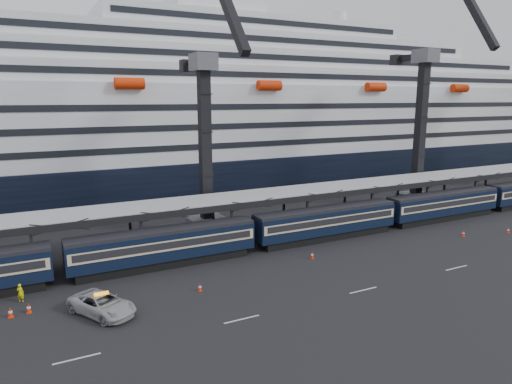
% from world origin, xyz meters
% --- Properties ---
extents(ground, '(260.00, 260.00, 0.00)m').
position_xyz_m(ground, '(0.00, 0.00, 0.00)').
color(ground, black).
rests_on(ground, ground).
extents(train, '(133.05, 3.00, 4.05)m').
position_xyz_m(train, '(-4.65, 10.00, 2.20)').
color(train, black).
rests_on(train, ground).
extents(canopy, '(130.00, 6.25, 5.53)m').
position_xyz_m(canopy, '(0.00, 14.00, 5.25)').
color(canopy, '#919498').
rests_on(canopy, ground).
extents(cruise_ship, '(214.09, 28.84, 34.00)m').
position_xyz_m(cruise_ship, '(-1.08, 45.99, 12.34)').
color(cruise_ship, black).
rests_on(cruise_ship, ground).
extents(crane_dark_near, '(4.50, 17.75, 35.08)m').
position_xyz_m(crane_dark_near, '(-20.00, 18.59, 11.93)').
color(crane_dark_near, '#4B4C52').
rests_on(crane_dark_near, ground).
extents(crane_dark_mid, '(4.50, 18.24, 39.64)m').
position_xyz_m(crane_dark_mid, '(15.00, 17.59, 13.36)').
color(crane_dark_mid, '#4B4C52').
rests_on(crane_dark_mid, ground).
extents(pickup_truck, '(5.37, 6.55, 1.66)m').
position_xyz_m(pickup_truck, '(-35.45, 1.82, 0.83)').
color(pickup_truck, '#9D9FA4').
rests_on(pickup_truck, ground).
extents(worker, '(0.70, 0.62, 1.60)m').
position_xyz_m(worker, '(-41.20, 7.32, 0.80)').
color(worker, yellow).
rests_on(worker, ground).
extents(traffic_cone_a, '(0.43, 0.43, 0.86)m').
position_xyz_m(traffic_cone_a, '(-41.94, 4.52, 0.42)').
color(traffic_cone_a, red).
rests_on(traffic_cone_a, ground).
extents(traffic_cone_b, '(0.42, 0.42, 0.84)m').
position_xyz_m(traffic_cone_b, '(-40.65, 4.75, 0.41)').
color(traffic_cone_b, red).
rests_on(traffic_cone_b, ground).
extents(traffic_cone_c, '(0.36, 0.36, 0.72)m').
position_xyz_m(traffic_cone_c, '(-27.03, 2.49, 0.36)').
color(traffic_cone_c, red).
rests_on(traffic_cone_c, ground).
extents(traffic_cone_d, '(0.38, 0.38, 0.76)m').
position_xyz_m(traffic_cone_d, '(-13.42, 4.99, 0.38)').
color(traffic_cone_d, red).
rests_on(traffic_cone_d, ground).
extents(traffic_cone_e, '(0.39, 0.39, 0.77)m').
position_xyz_m(traffic_cone_e, '(7.77, 3.10, 0.38)').
color(traffic_cone_e, red).
rests_on(traffic_cone_e, ground).
extents(traffic_cone_f, '(0.36, 0.36, 0.72)m').
position_xyz_m(traffic_cone_f, '(14.12, 1.52, 0.36)').
color(traffic_cone_f, red).
rests_on(traffic_cone_f, ground).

